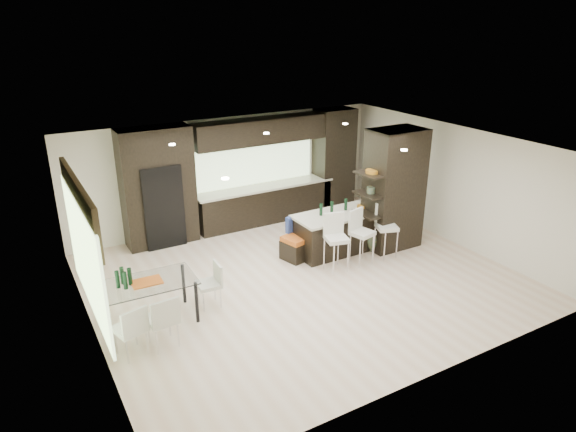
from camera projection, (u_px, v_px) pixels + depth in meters
ground at (303, 278)px, 10.34m from camera, size 8.00×8.00×0.00m
back_wall at (230, 172)px, 12.67m from camera, size 8.00×0.02×2.70m
left_wall at (85, 263)px, 7.99m from camera, size 0.02×7.00×2.70m
right_wall at (453, 184)px, 11.71m from camera, size 0.02×7.00×2.70m
ceiling at (304, 147)px, 9.36m from camera, size 8.00×7.00×0.02m
window_left at (85, 257)px, 8.17m from camera, size 0.04×3.20×1.90m
window_back at (252, 161)px, 12.85m from camera, size 3.40×0.04×1.20m
stone_accent at (79, 204)px, 7.86m from camera, size 0.08×3.00×0.80m
ceiling_spots at (297, 146)px, 9.57m from camera, size 4.00×3.00×0.02m
back_cabinetry at (254, 172)px, 12.64m from camera, size 6.80×0.68×2.70m
refrigerator at (160, 204)px, 11.63m from camera, size 0.90×0.68×1.90m
partition_column at (394, 189)px, 11.38m from camera, size 1.20×0.80×2.70m
kitchen_island at (340, 231)px, 11.45m from camera, size 2.16×0.96×0.90m
stool_left at (336, 249)px, 10.50m from camera, size 0.53×0.53×0.98m
stool_mid at (362, 243)px, 10.81m from camera, size 0.52×0.52×0.96m
stool_right at (386, 236)px, 11.12m from camera, size 0.54×0.54×0.96m
bench at (309, 242)px, 11.36m from camera, size 1.45×0.84×0.52m
floor_vase at (375, 228)px, 11.39m from camera, size 0.42×0.42×1.10m
dining_table at (149, 302)px, 8.73m from camera, size 1.63×0.96×0.77m
chair_near at (162, 322)px, 8.10m from camera, size 0.49×0.49×0.84m
chair_far at (130, 332)px, 7.89m from camera, size 0.54×0.54×0.81m
chair_end at (209, 287)px, 9.24m from camera, size 0.43×0.43×0.76m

